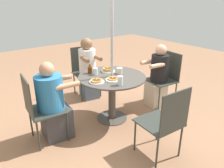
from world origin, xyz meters
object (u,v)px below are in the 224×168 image
patio_chair_north (85,68)px  drinking_glass_a (95,71)px  diner_north (88,71)px  diner_east (53,105)px  patio_chair_south (165,120)px  diner_west (158,78)px  drinking_glass_b (120,81)px  coffee_cup (119,71)px  patio_chair_east (39,106)px  patio_table (112,87)px  syrup_bottle (90,70)px  patio_chair_west (165,75)px  pancake_plate_b (113,79)px  pancake_plate_c (97,81)px  pancake_plate_a (108,70)px

patio_chair_north → drinking_glass_a: patio_chair_north is taller
patio_chair_north → diner_north: size_ratio=0.82×
diner_east → patio_chair_south: size_ratio=1.17×
diner_west → drinking_glass_b: bearing=109.2°
coffee_cup → patio_chair_east: bearing=85.9°
diner_west → drinking_glass_a: diner_west is taller
diner_north → coffee_cup: 0.96m
patio_table → syrup_bottle: 0.44m
drinking_glass_b → patio_chair_west: bearing=-80.1°
diner_north → drinking_glass_a: (-0.73, 0.31, 0.25)m
diner_north → patio_chair_east: size_ratio=1.23×
diner_west → drinking_glass_a: (0.33, 1.12, 0.27)m
diner_north → diner_east: size_ratio=1.05×
patio_chair_east → drinking_glass_b: (-0.47, -1.01, 0.27)m
diner_east → drinking_glass_b: bearing=67.0°
patio_chair_west → drinking_glass_a: (0.35, 1.30, 0.25)m
patio_chair_west → coffee_cup: 1.01m
patio_chair_east → drinking_glass_a: bearing=101.6°
patio_table → pancake_plate_b: pancake_plate_b is taller
patio_chair_east → pancake_plate_c: 0.85m
patio_chair_east → pancake_plate_b: patio_chair_east is taller
pancake_plate_a → patio_chair_north: bearing=-5.9°
patio_chair_north → patio_chair_west: size_ratio=1.00×
patio_table → patio_chair_south: bearing=175.7°
pancake_plate_b → diner_north: bearing=-12.6°
diner_east → diner_west: bearing=89.6°
patio_table → drinking_glass_b: bearing=159.7°
patio_chair_north → drinking_glass_a: size_ratio=9.07×
diner_east → patio_chair_south: (-1.24, -0.86, 0.04)m
pancake_plate_c → drinking_glass_b: 0.35m
patio_chair_north → syrup_bottle: 0.93m
patio_chair_south → patio_chair_west: bearing=43.8°
diner_north → drinking_glass_b: 1.36m
patio_chair_north → pancake_plate_c: size_ratio=4.36×
patio_table → drinking_glass_a: drinking_glass_a is taller
pancake_plate_c → coffee_cup: (0.09, -0.50, 0.03)m
drinking_glass_b → patio_chair_south: bearing=-176.7°
diner_north → pancake_plate_a: (-0.74, 0.07, 0.23)m
pancake_plate_b → drinking_glass_b: 0.21m
diner_east → pancake_plate_b: diner_east is taller
patio_chair_east → pancake_plate_a: size_ratio=4.36×
drinking_glass_b → pancake_plate_a: bearing=-20.6°
patio_chair_north → pancake_plate_b: bearing=86.8°
patio_table → diner_west: size_ratio=0.93×
pancake_plate_a → diner_north: bearing=-5.2°
diner_west → pancake_plate_c: diner_west is taller
diner_north → pancake_plate_b: 1.14m
diner_east → syrup_bottle: 0.84m
diner_east → pancake_plate_b: 0.92m
patio_chair_east → coffee_cup: size_ratio=10.00×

